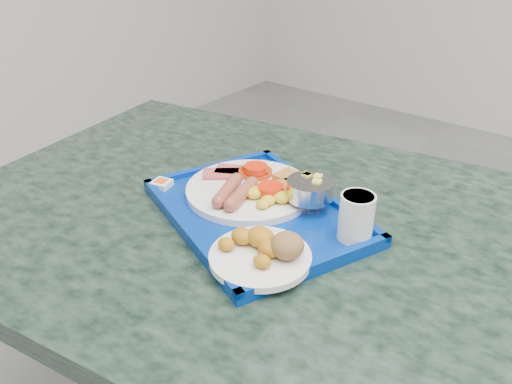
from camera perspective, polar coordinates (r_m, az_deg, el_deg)
table at (r=1.07m, az=1.84°, el=-12.52°), size 1.42×1.07×0.81m
tray at (r=0.95m, az=-0.00°, el=-2.39°), size 0.49×0.43×0.02m
main_plate at (r=0.99m, az=-0.39°, el=0.43°), size 0.25×0.25×0.04m
bread_plate at (r=0.81m, az=0.96°, el=-6.72°), size 0.17×0.17×0.05m
fruit_bowl at (r=0.94m, az=6.20°, el=0.25°), size 0.09×0.09×0.06m
juice_cup at (r=0.86m, az=11.40°, el=-2.66°), size 0.06×0.06×0.08m
spoon at (r=1.10m, az=-2.53°, el=2.85°), size 0.09×0.16×0.01m
knife at (r=1.10m, az=-5.51°, el=2.67°), size 0.08×0.17×0.00m
jam_packet at (r=1.04m, az=-10.73°, el=0.94°), size 0.04×0.04×0.01m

